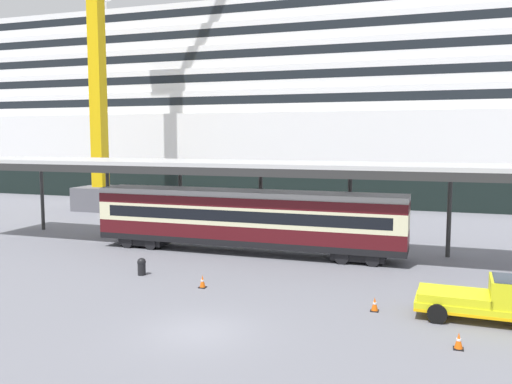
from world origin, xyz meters
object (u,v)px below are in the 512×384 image
object	(u,v)px
service_truck	(495,298)
traffic_cone_far	(375,304)
traffic_cone_mid	(459,341)
cruise_ship	(426,110)
dockside_crane	(99,45)
train_carriage	(246,218)
traffic_cone_near	(202,282)
quay_bollard	(142,266)

from	to	relation	value
service_truck	traffic_cone_far	world-z (taller)	service_truck
traffic_cone_mid	cruise_ship	bearing A→B (deg)	92.60
service_truck	traffic_cone_mid	world-z (taller)	service_truck
traffic_cone_far	dockside_crane	xyz separation A→B (m)	(-30.30, 24.01, 16.52)
dockside_crane	service_truck	bearing A→B (deg)	-34.16
train_carriage	cruise_ship	bearing A→B (deg)	74.15
traffic_cone_mid	traffic_cone_near	bearing A→B (deg)	160.53
cruise_ship	train_carriage	distance (m)	38.71
cruise_ship	traffic_cone_mid	distance (m)	50.01
dockside_crane	quay_bollard	world-z (taller)	dockside_crane
train_carriage	traffic_cone_far	distance (m)	13.20
traffic_cone_near	train_carriage	bearing A→B (deg)	94.17
cruise_ship	quay_bollard	size ratio (longest dim) A/B	168.30
traffic_cone_near	dockside_crane	xyz separation A→B (m)	(-21.67, 23.08, 16.50)
cruise_ship	dockside_crane	size ratio (longest dim) A/B	3.02
traffic_cone_mid	traffic_cone_far	xyz separation A→B (m)	(-3.31, 3.29, 0.00)
dockside_crane	traffic_cone_far	bearing A→B (deg)	-38.40
traffic_cone_near	traffic_cone_mid	distance (m)	12.66
cruise_ship	traffic_cone_mid	bearing A→B (deg)	-87.40
train_carriage	service_truck	size ratio (longest dim) A/B	3.87
cruise_ship	train_carriage	bearing A→B (deg)	-105.85
dockside_crane	quay_bollard	size ratio (longest dim) A/B	55.81
traffic_cone_mid	dockside_crane	bearing A→B (deg)	140.91
cruise_ship	train_carriage	xyz separation A→B (m)	(-10.32, -36.33, -8.48)
traffic_cone_mid	dockside_crane	xyz separation A→B (m)	(-33.60, 27.30, 16.52)
train_carriage	traffic_cone_far	world-z (taller)	train_carriage
traffic_cone_near	traffic_cone_mid	xyz separation A→B (m)	(11.93, -4.22, -0.02)
cruise_ship	train_carriage	world-z (taller)	cruise_ship
train_carriage	dockside_crane	size ratio (longest dim) A/B	0.38
train_carriage	traffic_cone_far	xyz separation A→B (m)	(9.23, -9.23, -2.00)
traffic_cone_far	quay_bollard	xyz separation A→B (m)	(-12.82, 2.12, 0.21)
traffic_cone_near	traffic_cone_mid	world-z (taller)	traffic_cone_near
dockside_crane	quay_bollard	xyz separation A→B (m)	(17.48, -21.89, -16.31)
traffic_cone_near	traffic_cone_far	bearing A→B (deg)	-6.13
service_truck	dockside_crane	xyz separation A→B (m)	(-35.10, 23.82, 15.83)
traffic_cone_near	traffic_cone_far	world-z (taller)	traffic_cone_near
traffic_cone_near	dockside_crane	world-z (taller)	dockside_crane
cruise_ship	traffic_cone_near	bearing A→B (deg)	-102.28
cruise_ship	dockside_crane	bearing A→B (deg)	-145.52
traffic_cone_near	traffic_cone_mid	bearing A→B (deg)	-19.47
train_carriage	traffic_cone_far	size ratio (longest dim) A/B	32.73
traffic_cone_mid	dockside_crane	distance (m)	46.34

